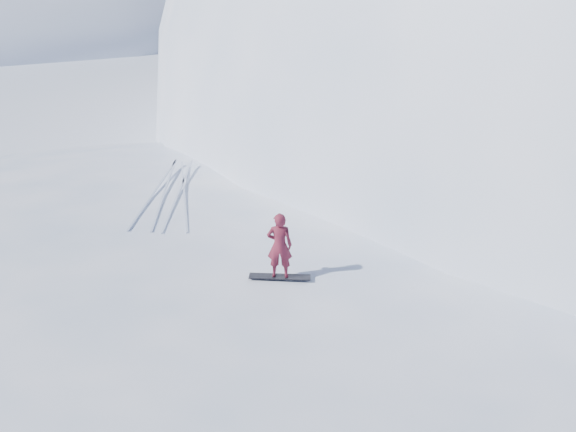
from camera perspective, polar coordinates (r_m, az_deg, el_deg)
name	(u,v)px	position (r m, az deg, el deg)	size (l,w,h in m)	color
ground	(138,366)	(16.36, -13.15, -12.84)	(400.00, 400.00, 0.00)	white
near_ridge	(214,306)	(18.36, -6.57, -7.98)	(36.00, 28.00, 4.80)	white
peak_shoulder	(489,148)	(33.53, 17.40, 5.78)	(28.00, 24.00, 18.00)	white
wind_bumps	(150,317)	(18.16, -12.15, -8.79)	(16.00, 14.40, 1.00)	white
snowboard	(280,277)	(14.73, -0.74, -5.41)	(1.41, 0.26, 0.02)	black
snowboarder	(280,245)	(14.37, -0.76, -2.63)	(0.57, 0.37, 1.56)	maroon
board_tracks	(171,191)	(19.99, -10.38, 2.20)	(2.48, 5.95, 0.04)	silver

